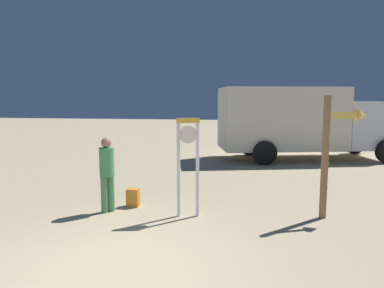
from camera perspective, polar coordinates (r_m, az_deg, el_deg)
ground_plane at (r=5.31m, az=-12.80°, el=-19.73°), size 80.00×80.00×0.00m
standing_clock at (r=7.14m, az=-0.65°, el=-2.10°), size 0.47×0.18×2.04m
arrow_sign at (r=7.65m, az=22.77°, el=0.74°), size 0.95×0.55×2.49m
person_near_clock at (r=7.70m, az=-13.66°, el=-4.25°), size 0.31×0.31×1.61m
backpack at (r=8.14m, az=-9.55°, el=-8.60°), size 0.27×0.24×0.40m
box_truck_near at (r=14.94m, az=16.68°, el=3.73°), size 7.12×4.10×2.91m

